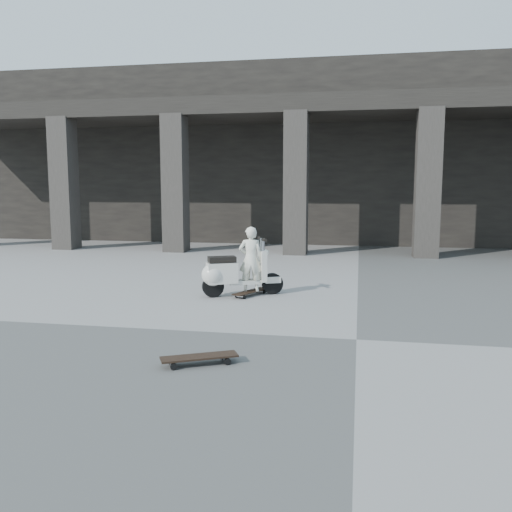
% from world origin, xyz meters
% --- Properties ---
extents(ground, '(90.00, 90.00, 0.00)m').
position_xyz_m(ground, '(0.00, 0.00, 0.00)').
color(ground, '#4D4D4B').
rests_on(ground, ground).
extents(colonnade, '(28.00, 8.82, 6.00)m').
position_xyz_m(colonnade, '(-0.00, 13.77, 3.03)').
color(colonnade, black).
rests_on(colonnade, ground).
extents(longboard, '(0.55, 0.85, 0.08)m').
position_xyz_m(longboard, '(-1.88, 2.48, 0.07)').
color(longboard, black).
rests_on(longboard, ground).
extents(skateboard_spare, '(0.85, 0.58, 0.10)m').
position_xyz_m(skateboard_spare, '(-1.69, -1.32, 0.08)').
color(skateboard_spare, black).
rests_on(skateboard_spare, ground).
extents(child, '(0.46, 0.35, 1.15)m').
position_xyz_m(child, '(-1.88, 2.48, 0.66)').
color(child, silver).
rests_on(child, longboard).
extents(scooter, '(1.38, 0.81, 1.03)m').
position_xyz_m(scooter, '(-2.24, 2.34, 0.41)').
color(scooter, black).
rests_on(scooter, ground).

